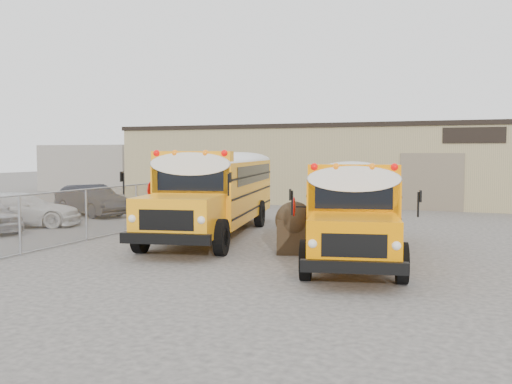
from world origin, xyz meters
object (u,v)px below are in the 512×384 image
at_px(tarp_bundle, 294,227).
at_px(car_dark, 91,200).
at_px(school_bus_right, 351,188).
at_px(car_white, 21,210).
at_px(school_bus_left, 249,178).

bearing_deg(tarp_bundle, car_dark, 153.73).
relative_size(school_bus_right, car_dark, 2.18).
bearing_deg(tarp_bundle, car_white, 172.33).
distance_m(school_bus_left, car_dark, 7.67).
relative_size(school_bus_right, car_white, 2.03).
relative_size(school_bus_left, school_bus_right, 1.12).
height_order(school_bus_right, car_dark, school_bus_right).
bearing_deg(school_bus_left, school_bus_right, -26.87).
bearing_deg(school_bus_left, tarp_bundle, -59.72).
xyz_separation_m(tarp_bundle, car_dark, (-12.28, 6.06, -0.06)).
bearing_deg(school_bus_left, car_white, -133.27).
bearing_deg(school_bus_right, car_dark, -179.02).
height_order(tarp_bundle, car_dark, tarp_bundle).
relative_size(school_bus_right, tarp_bundle, 6.22).
bearing_deg(car_white, school_bus_right, -96.19).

